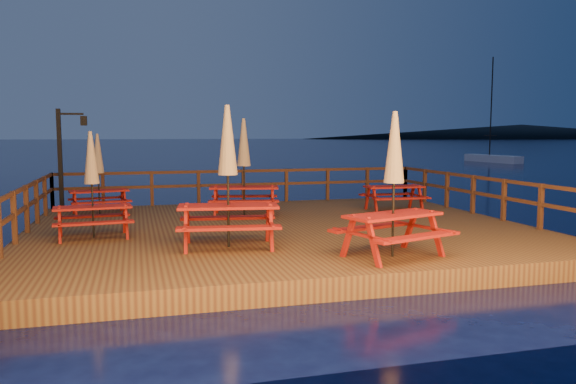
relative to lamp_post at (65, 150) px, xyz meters
name	(u,v)px	position (x,y,z in m)	size (l,w,h in m)	color
ground	(280,242)	(5.39, -4.55, -2.20)	(500.00, 500.00, 0.00)	black
deck	(280,234)	(5.39, -4.55, -2.00)	(12.00, 10.00, 0.40)	#4C2C18
deck_piles	(280,254)	(5.39, -4.55, -2.50)	(11.44, 9.44, 1.40)	#3D1F13
railing	(264,189)	(5.39, -2.77, -1.03)	(11.80, 9.75, 1.10)	#3D1F13
lamp_post	(65,150)	(0.00, 0.00, 0.00)	(0.85, 0.18, 3.00)	black
headland_right	(521,132)	(190.39, 225.45, 1.30)	(230.40, 86.40, 7.00)	black
sailboat	(492,159)	(33.87, 27.29, -1.87)	(1.79, 6.69, 9.82)	white
picnic_table_0	(394,182)	(6.55, -8.40, -0.40)	(2.25, 2.04, 2.68)	maroon
picnic_table_1	(244,165)	(4.89, -2.48, -0.40)	(2.16, 1.90, 2.69)	maroon
picnic_table_2	(228,174)	(3.76, -6.71, -0.32)	(2.19, 1.89, 2.84)	maroon
picnic_table_3	(92,183)	(1.06, -4.95, -0.59)	(1.74, 1.48, 2.32)	maroon
picnic_table_4	(394,168)	(9.34, -2.70, -0.53)	(1.76, 1.48, 2.44)	maroon
picnic_table_5	(98,173)	(0.97, -1.16, -0.62)	(1.80, 1.57, 2.27)	maroon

